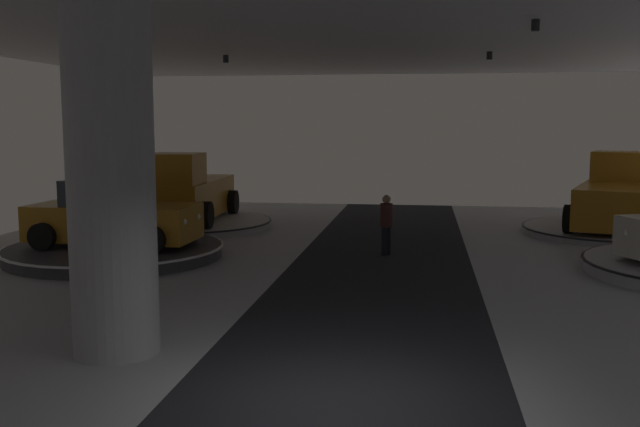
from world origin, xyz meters
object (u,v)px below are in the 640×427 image
(display_platform_deep_right, at_px, (616,230))
(display_platform_far_left, at_px, (115,251))
(pickup_truck_deep_left, at_px, (183,193))
(visitor_walking_near, at_px, (386,221))
(column_left, at_px, (111,171))
(pickup_truck_deep_right, at_px, (619,197))
(display_platform_deep_left, at_px, (187,223))
(display_car_far_left, at_px, (113,216))

(display_platform_deep_right, distance_m, display_platform_far_left, 15.03)
(pickup_truck_deep_left, height_order, display_platform_deep_right, pickup_truck_deep_left)
(pickup_truck_deep_left, xyz_separation_m, visitor_walking_near, (6.87, -3.87, -0.26))
(display_platform_far_left, bearing_deg, column_left, -65.46)
(pickup_truck_deep_right, bearing_deg, visitor_walking_near, -145.63)
(display_platform_deep_left, distance_m, display_platform_deep_right, 13.82)
(pickup_truck_deep_right, height_order, visitor_walking_near, pickup_truck_deep_right)
(column_left, bearing_deg, visitor_walking_near, 67.28)
(display_car_far_left, bearing_deg, column_left, -65.26)
(display_platform_deep_right, height_order, visitor_walking_near, visitor_walking_near)
(display_platform_deep_left, xyz_separation_m, pickup_truck_deep_left, (0.02, -0.32, 1.04))
(column_left, bearing_deg, display_platform_deep_right, 51.22)
(display_platform_deep_right, distance_m, pickup_truck_deep_right, 1.08)
(display_platform_deep_left, relative_size, display_platform_deep_right, 1.00)
(column_left, bearing_deg, display_car_far_left, 114.74)
(pickup_truck_deep_right, bearing_deg, pickup_truck_deep_left, -176.14)
(display_platform_far_left, height_order, display_car_far_left, display_car_far_left)
(display_platform_far_left, distance_m, visitor_walking_near, 7.07)
(display_car_far_left, distance_m, visitor_walking_near, 7.07)
(display_platform_deep_right, xyz_separation_m, pickup_truck_deep_right, (0.10, 0.30, 1.03))
(display_platform_far_left, xyz_separation_m, visitor_walking_near, (6.89, 1.40, 0.72))
(pickup_truck_deep_left, height_order, pickup_truck_deep_right, pickup_truck_deep_left)
(pickup_truck_deep_left, height_order, visitor_walking_near, pickup_truck_deep_left)
(visitor_walking_near, bearing_deg, display_platform_far_left, -168.52)
(pickup_truck_deep_left, relative_size, display_platform_far_left, 0.97)
(column_left, relative_size, display_car_far_left, 1.28)
(column_left, xyz_separation_m, display_platform_deep_left, (-3.28, 12.79, -2.62))
(display_platform_deep_right, distance_m, display_car_far_left, 15.09)
(display_platform_deep_left, height_order, visitor_walking_near, visitor_walking_near)
(pickup_truck_deep_left, xyz_separation_m, display_platform_far_left, (-0.02, -5.27, -0.99))
(visitor_walking_near, bearing_deg, pickup_truck_deep_right, 34.37)
(display_platform_deep_left, bearing_deg, visitor_walking_near, -31.32)
(pickup_truck_deep_left, distance_m, visitor_walking_near, 7.89)
(display_platform_deep_right, relative_size, display_platform_far_left, 1.02)
(column_left, xyz_separation_m, display_car_far_left, (-3.32, 7.20, -1.66))
(display_platform_deep_left, relative_size, display_platform_far_left, 1.02)
(display_platform_deep_left, distance_m, display_platform_far_left, 5.59)
(pickup_truck_deep_left, distance_m, pickup_truck_deep_right, 13.93)
(pickup_truck_deep_left, bearing_deg, column_left, -75.31)
(column_left, relative_size, display_platform_deep_right, 0.97)
(display_platform_deep_right, bearing_deg, visitor_walking_near, -146.97)
(column_left, bearing_deg, display_platform_deep_left, 104.40)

